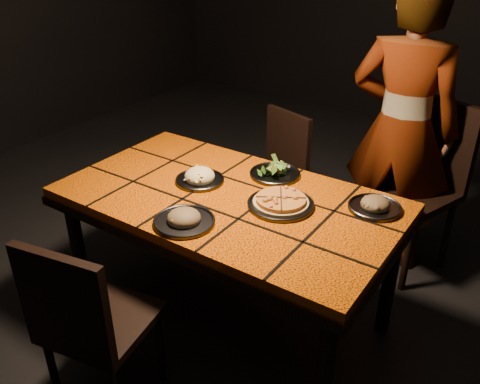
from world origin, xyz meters
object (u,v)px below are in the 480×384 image
Objects in this scene: dining_table at (229,210)px; diner at (402,130)px; plate_pasta at (200,178)px; chair_near at (87,320)px; plate_pizza at (281,203)px; chair_far_right at (421,175)px; chair_far_left at (276,167)px.

dining_table is 0.94× the size of diner.
dining_table is 0.23m from plate_pasta.
plate_pizza is at bearing -125.09° from chair_near.
dining_table is at bearing -10.67° from plate_pasta.
plate_pasta is at bearing -108.48° from chair_far_right.
dining_table is at bearing -100.04° from chair_far_right.
chair_far_right is at bearing 70.69° from plate_pizza.
plate_pizza reaches higher than dining_table.
chair_far_right is (0.87, 0.19, 0.11)m from chair_far_left.
plate_pizza is (0.51, -0.84, 0.29)m from chair_far_left.
plate_pizza is (-0.22, -0.97, -0.09)m from diner.
dining_table is 1.58× the size of chair_far_right.
chair_far_right reaches higher than chair_near.
chair_near is at bearing -68.97° from chair_far_left.
chair_far_left is 0.83m from diner.
chair_far_left is at bearing 121.21° from plate_pizza.
plate_pizza is 0.46m from plate_pasta.
chair_far_right is at bearing 51.92° from plate_pasta.
diner is (0.48, 1.03, 0.19)m from dining_table.
chair_far_left is (-0.25, 0.89, -0.19)m from dining_table.
chair_near is at bearing -114.26° from plate_pizza.
chair_far_right is 0.60× the size of diner.
chair_far_left is at bearing -96.65° from chair_near.
chair_far_left is (-0.12, 1.69, -0.03)m from chair_near.
chair_far_right is 0.31m from diner.
diner is (-0.14, -0.06, 0.27)m from chair_far_right.
chair_near is 0.87× the size of chair_far_right.
chair_near reaches higher than chair_far_left.
chair_near is at bearing -84.88° from plate_pasta.
diner reaches higher than plate_pizza.
plate_pizza is at bearing -89.71° from chair_far_right.
chair_near is at bearing 67.68° from diner.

